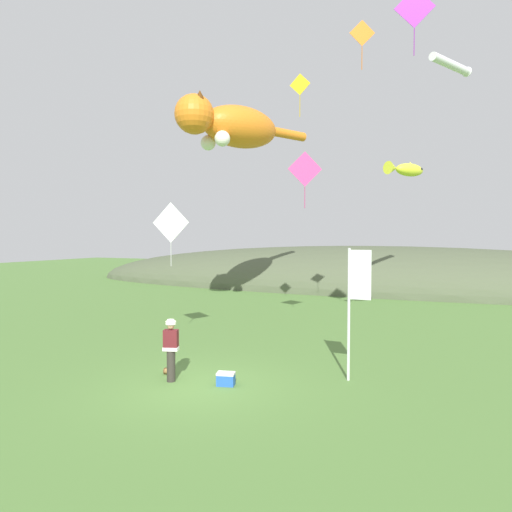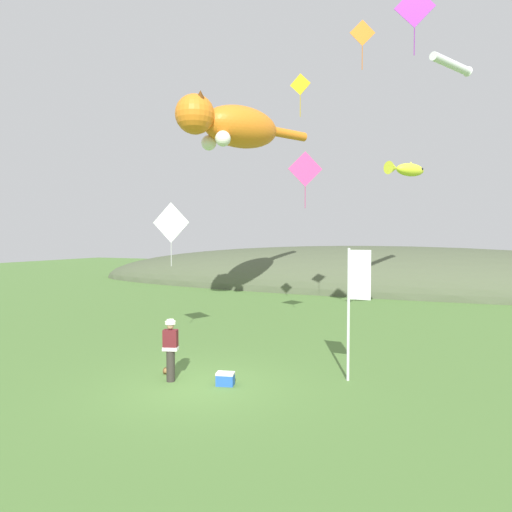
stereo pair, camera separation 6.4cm
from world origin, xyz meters
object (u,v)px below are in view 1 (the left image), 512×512
object	(u,v)px
kite_fish_windsock	(406,169)
kite_diamond_violet	(415,8)
picnic_cooler	(226,379)
kite_tube_streamer	(451,65)
festival_attendant	(171,348)
kite_diamond_white	(171,223)
kite_diamond_gold	(300,85)
kite_diamond_orange	(362,34)
festival_banner_pole	(355,294)
kite_diamond_pink	(305,169)
kite_giant_cat	(231,126)
kite_spool	(167,371)

from	to	relation	value
kite_fish_windsock	kite_diamond_violet	world-z (taller)	kite_diamond_violet
picnic_cooler	kite_tube_streamer	distance (m)	16.40
festival_attendant	picnic_cooler	xyz separation A→B (m)	(1.58, 0.33, -0.77)
picnic_cooler	kite_diamond_white	bearing A→B (deg)	139.79
kite_diamond_violet	kite_diamond_white	xyz separation A→B (m)	(-8.62, -1.59, -7.05)
kite_tube_streamer	kite_diamond_white	xyz separation A→B (m)	(-9.66, -6.95, -6.87)
picnic_cooler	kite_diamond_white	xyz separation A→B (m)	(-4.25, 3.60, 4.46)
kite_fish_windsock	kite_diamond_white	bearing A→B (deg)	-140.44
kite_diamond_gold	kite_diamond_violet	world-z (taller)	kite_diamond_violet
kite_tube_streamer	kite_diamond_orange	bearing A→B (deg)	-130.29
festival_banner_pole	kite_diamond_gold	xyz separation A→B (m)	(-3.52, 5.59, 8.00)
kite_diamond_pink	kite_diamond_violet	bearing A→B (deg)	-25.43
kite_diamond_violet	kite_diamond_white	bearing A→B (deg)	-169.57
kite_giant_cat	kite_spool	bearing A→B (deg)	-73.53
festival_attendant	kite_tube_streamer	world-z (taller)	kite_tube_streamer
kite_fish_windsock	kite_diamond_pink	bearing A→B (deg)	-142.97
kite_giant_cat	kite_diamond_orange	size ratio (longest dim) A/B	4.04
kite_diamond_pink	festival_banner_pole	bearing A→B (deg)	-59.29
kite_giant_cat	kite_diamond_pink	distance (m)	6.39
picnic_cooler	kite_diamond_gold	bearing A→B (deg)	92.80
kite_fish_windsock	kite_diamond_pink	distance (m)	4.68
festival_banner_pole	kite_fish_windsock	bearing A→B (deg)	86.66
kite_tube_streamer	kite_diamond_gold	distance (m)	6.64
festival_attendant	kite_diamond_orange	xyz separation A→B (m)	(3.89, 7.22, 10.95)
kite_diamond_gold	kite_diamond_violet	xyz separation A→B (m)	(4.73, -2.23, 1.21)
kite_fish_windsock	kite_diamond_gold	xyz separation A→B (m)	(-4.01, -2.71, 3.39)
festival_attendant	kite_giant_cat	distance (m)	14.17
festival_banner_pole	kite_diamond_gold	bearing A→B (deg)	122.23
picnic_cooler	festival_banner_pole	world-z (taller)	festival_banner_pole
kite_spool	picnic_cooler	bearing A→B (deg)	-4.74
kite_diamond_white	kite_diamond_pink	bearing A→B (deg)	41.70
festival_banner_pole	kite_diamond_orange	size ratio (longest dim) A/B	2.01
kite_fish_windsock	kite_diamond_gold	bearing A→B (deg)	-145.94
picnic_cooler	kite_diamond_gold	size ratio (longest dim) A/B	0.31
festival_attendant	kite_spool	distance (m)	1.10
kite_diamond_orange	kite_diamond_white	distance (m)	10.33
picnic_cooler	kite_spool	bearing A→B (deg)	175.26
kite_spool	kite_tube_streamer	bearing A→B (deg)	54.25
kite_fish_windsock	kite_diamond_white	size ratio (longest dim) A/B	0.85
kite_spool	kite_diamond_white	bearing A→B (deg)	122.59
picnic_cooler	kite_tube_streamer	size ratio (longest dim) A/B	0.20
kite_diamond_violet	festival_attendant	bearing A→B (deg)	-137.18
kite_tube_streamer	kite_diamond_pink	xyz separation A→B (m)	(-5.50, -3.24, -4.58)
kite_fish_windsock	kite_diamond_gold	world-z (taller)	kite_diamond_gold
kite_spool	kite_tube_streamer	distance (m)	17.14
picnic_cooler	festival_banner_pole	bearing A→B (deg)	30.01
kite_diamond_gold	kite_tube_streamer	bearing A→B (deg)	28.50
kite_fish_windsock	kite_giant_cat	bearing A→B (deg)	179.82
kite_giant_cat	kite_diamond_white	bearing A→B (deg)	-83.38
picnic_cooler	kite_diamond_white	world-z (taller)	kite_diamond_white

